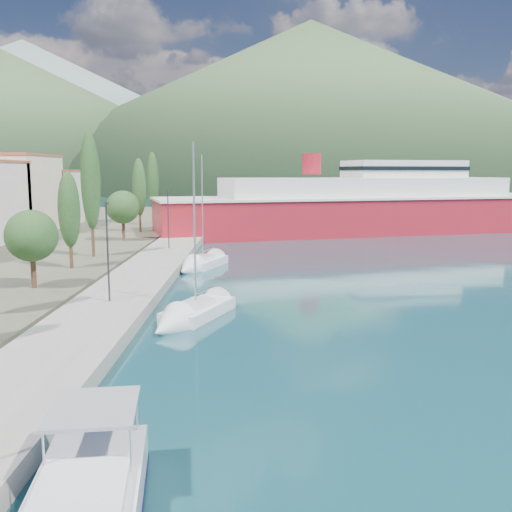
{
  "coord_description": "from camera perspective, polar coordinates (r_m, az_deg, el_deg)",
  "views": [
    {
      "loc": [
        -0.1,
        -20.9,
        8.66
      ],
      "look_at": [
        0.0,
        14.0,
        3.5
      ],
      "focal_mm": 40.0,
      "sensor_mm": 36.0,
      "label": 1
    }
  ],
  "objects": [
    {
      "name": "ferry",
      "position": [
        83.42,
        10.93,
        4.77
      ],
      "size": [
        60.56,
        28.22,
        11.79
      ],
      "color": "maroon",
      "rests_on": "ground"
    },
    {
      "name": "hills_near",
      "position": [
        407.48,
        14.2,
        13.87
      ],
      "size": [
        1010.0,
        520.0,
        115.0
      ],
      "color": "#3D5A35",
      "rests_on": "ground"
    },
    {
      "name": "hills_far",
      "position": [
        658.09,
        12.39,
        14.21
      ],
      "size": [
        1480.0,
        900.0,
        180.0
      ],
      "color": "slate",
      "rests_on": "ground"
    },
    {
      "name": "sailboat_near",
      "position": [
        33.17,
        -7.28,
        -6.25
      ],
      "size": [
        5.1,
        8.16,
        11.29
      ],
      "color": "silver",
      "rests_on": "ground"
    },
    {
      "name": "quay",
      "position": [
        48.45,
        -10.75,
        -1.56
      ],
      "size": [
        5.0,
        88.0,
        0.8
      ],
      "primitive_type": "cube",
      "color": "gray",
      "rests_on": "ground"
    },
    {
      "name": "tree_row",
      "position": [
        55.87,
        -16.08,
        5.28
      ],
      "size": [
        3.83,
        64.16,
        11.74
      ],
      "color": "#47301E",
      "rests_on": "land_strip"
    },
    {
      "name": "lamp_posts",
      "position": [
        36.74,
        -14.19,
        1.0
      ],
      "size": [
        0.15,
        46.28,
        6.06
      ],
      "color": "#2D2D33",
      "rests_on": "quay"
    },
    {
      "name": "sailboat_mid",
      "position": [
        51.17,
        -6.0,
        -1.02
      ],
      "size": [
        4.82,
        7.97,
        11.17
      ],
      "color": "silver",
      "rests_on": "ground"
    },
    {
      "name": "ground",
      "position": [
        141.16,
        -0.12,
        4.89
      ],
      "size": [
        1400.0,
        1400.0,
        0.0
      ],
      "primitive_type": "plane",
      "color": "#133F48"
    }
  ]
}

